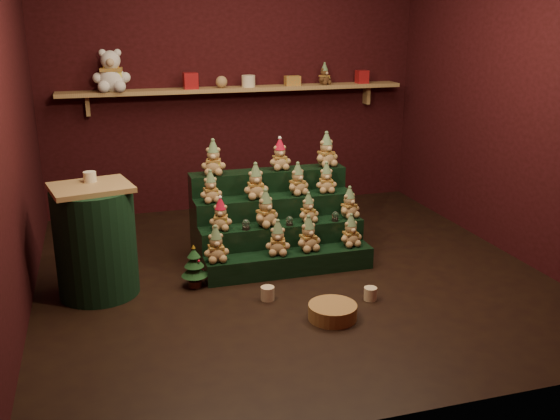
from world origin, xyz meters
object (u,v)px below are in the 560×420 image
object	(u,v)px
side_table	(96,241)
white_bear	(111,65)
mug_left	(268,293)
mini_christmas_tree	(194,266)
riser_tier_front	(290,263)
snow_globe_c	(335,216)
brown_bear	(324,74)
snow_globe_b	(289,221)
mug_right	(370,294)
snow_globe_a	(246,224)
wicker_basket	(333,312)

from	to	relation	value
side_table	white_bear	distance (m)	2.15
side_table	mug_left	size ratio (longest dim) A/B	8.33
mini_christmas_tree	white_bear	size ratio (longest dim) A/B	0.69
riser_tier_front	snow_globe_c	xyz separation A→B (m)	(0.45, 0.16, 0.31)
mug_left	white_bear	world-z (taller)	white_bear
brown_bear	mini_christmas_tree	bearing A→B (deg)	-158.69
snow_globe_c	white_bear	bearing A→B (deg)	135.24
mini_christmas_tree	brown_bear	size ratio (longest dim) A/B	1.58
side_table	white_bear	world-z (taller)	white_bear
snow_globe_b	white_bear	bearing A→B (deg)	127.47
white_bear	mini_christmas_tree	bearing A→B (deg)	-70.96
side_table	mug_right	size ratio (longest dim) A/B	8.74
snow_globe_c	snow_globe_a	bearing A→B (deg)	-180.00
snow_globe_a	snow_globe_b	world-z (taller)	snow_globe_a
riser_tier_front	side_table	xyz separation A→B (m)	(-1.51, 0.05, 0.33)
riser_tier_front	snow_globe_a	distance (m)	0.48
riser_tier_front	snow_globe_a	world-z (taller)	snow_globe_a
side_table	mini_christmas_tree	xyz separation A→B (m)	(0.72, -0.09, -0.25)
riser_tier_front	mini_christmas_tree	distance (m)	0.80
mini_christmas_tree	mug_left	size ratio (longest dim) A/B	3.41
snow_globe_a	snow_globe_c	size ratio (longest dim) A/B	1.06
mug_left	white_bear	xyz separation A→B (m)	(-0.94, 2.28, 1.52)
white_bear	snow_globe_b	bearing A→B (deg)	-47.01
riser_tier_front	brown_bear	bearing A→B (deg)	62.51
side_table	white_bear	xyz separation A→B (m)	(0.26, 1.80, 1.15)
mini_christmas_tree	white_bear	world-z (taller)	white_bear
mug_left	wicker_basket	bearing A→B (deg)	-49.98
snow_globe_b	white_bear	size ratio (longest dim) A/B	0.16
snow_globe_a	mug_left	distance (m)	0.69
riser_tier_front	snow_globe_a	size ratio (longest dim) A/B	15.95
snow_globe_a	brown_bear	world-z (taller)	brown_bear
snow_globe_b	mini_christmas_tree	bearing A→B (deg)	-166.52
mug_right	white_bear	distance (m)	3.37
snow_globe_a	snow_globe_b	distance (m)	0.37
wicker_basket	snow_globe_a	bearing A→B (deg)	110.12
riser_tier_front	mug_left	distance (m)	0.53
white_bear	mug_right	bearing A→B (deg)	-50.68
riser_tier_front	snow_globe_a	bearing A→B (deg)	153.83
white_bear	brown_bear	world-z (taller)	white_bear
snow_globe_c	side_table	size ratio (longest dim) A/B	0.10
snow_globe_c	mug_left	size ratio (longest dim) A/B	0.80
snow_globe_b	riser_tier_front	bearing A→B (deg)	-106.18
wicker_basket	white_bear	distance (m)	3.36
snow_globe_b	brown_bear	world-z (taller)	brown_bear
mini_christmas_tree	mug_right	xyz separation A→B (m)	(1.22, -0.61, -0.12)
mini_christmas_tree	mug_left	world-z (taller)	mini_christmas_tree
snow_globe_b	brown_bear	size ratio (longest dim) A/B	0.36
wicker_basket	brown_bear	size ratio (longest dim) A/B	1.55
mug_right	mug_left	bearing A→B (deg)	163.37
mini_christmas_tree	mug_right	bearing A→B (deg)	-26.68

